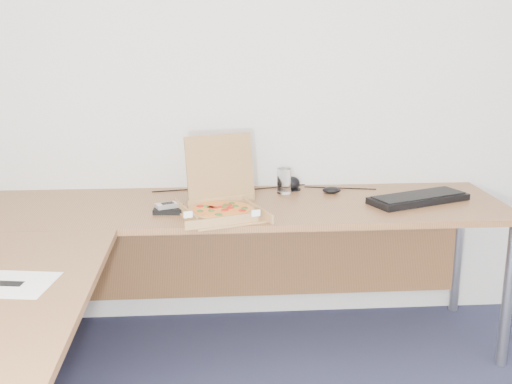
{
  "coord_description": "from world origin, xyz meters",
  "views": [
    {
      "loc": [
        -0.66,
        -1.48,
        1.55
      ],
      "look_at": [
        -0.45,
        1.28,
        0.82
      ],
      "focal_mm": 44.14,
      "sensor_mm": 36.0,
      "label": 1
    }
  ],
  "objects": [
    {
      "name": "room_shell",
      "position": [
        0.0,
        0.0,
        1.25
      ],
      "size": [
        3.5,
        3.5,
        2.5
      ],
      "primitive_type": null,
      "color": "silver",
      "rests_on": "ground"
    },
    {
      "name": "desk",
      "position": [
        -0.82,
        0.97,
        0.7
      ],
      "size": [
        2.5,
        2.2,
        0.73
      ],
      "color": "brown",
      "rests_on": "ground"
    },
    {
      "name": "pizza_box",
      "position": [
        -0.61,
        1.22,
        0.77
      ],
      "size": [
        0.33,
        0.38,
        0.33
      ],
      "rotation": [
        0.0,
        0.0,
        0.34
      ],
      "color": "#AC7E48",
      "rests_on": "desk"
    },
    {
      "name": "drinking_glass",
      "position": [
        -0.28,
        1.59,
        0.79
      ],
      "size": [
        0.07,
        0.07,
        0.13
      ],
      "primitive_type": "cylinder",
      "color": "white",
      "rests_on": "desk"
    },
    {
      "name": "keyboard",
      "position": [
        0.34,
        1.38,
        0.75
      ],
      "size": [
        0.53,
        0.35,
        0.03
      ],
      "primitive_type": "cube",
      "rotation": [
        0.0,
        0.0,
        0.38
      ],
      "color": "black",
      "rests_on": "desk"
    },
    {
      "name": "mouse",
      "position": [
        -0.04,
        1.57,
        0.75
      ],
      "size": [
        0.11,
        0.09,
        0.03
      ],
      "primitive_type": "ellipsoid",
      "rotation": [
        0.0,
        0.0,
        -0.35
      ],
      "color": "black",
      "rests_on": "desk"
    },
    {
      "name": "wallet",
      "position": [
        -0.85,
        1.3,
        0.74
      ],
      "size": [
        0.14,
        0.12,
        0.02
      ],
      "primitive_type": "cube",
      "rotation": [
        0.0,
        0.0,
        -0.08
      ],
      "color": "black",
      "rests_on": "desk"
    },
    {
      "name": "phone",
      "position": [
        -0.85,
        1.29,
        0.76
      ],
      "size": [
        0.12,
        0.09,
        0.02
      ],
      "primitive_type": "cube",
      "rotation": [
        0.0,
        0.0,
        0.4
      ],
      "color": "#B2B5BA",
      "rests_on": "wallet"
    },
    {
      "name": "paper_sheet",
      "position": [
        -1.34,
        0.49,
        0.73
      ],
      "size": [
        0.35,
        0.27,
        0.0
      ],
      "primitive_type": "cube",
      "rotation": [
        0.0,
        0.0,
        -0.15
      ],
      "color": "white",
      "rests_on": "desk"
    },
    {
      "name": "dome_speaker",
      "position": [
        -0.23,
        1.66,
        0.77
      ],
      "size": [
        0.09,
        0.09,
        0.08
      ],
      "primitive_type": "ellipsoid",
      "color": "black",
      "rests_on": "desk"
    },
    {
      "name": "cable_bundle",
      "position": [
        -0.4,
        1.68,
        0.73
      ],
      "size": [
        0.56,
        0.11,
        0.01
      ],
      "primitive_type": null,
      "rotation": [
        0.0,
        0.0,
        0.14
      ],
      "color": "black",
      "rests_on": "desk"
    }
  ]
}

